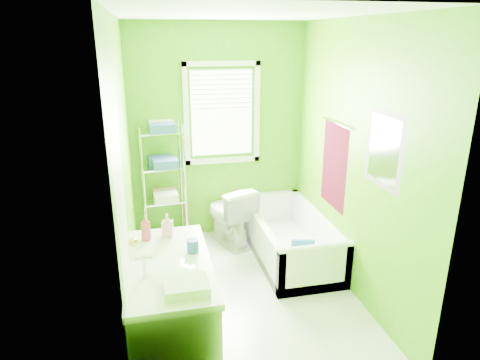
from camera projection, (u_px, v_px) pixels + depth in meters
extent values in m
plane|color=silver|center=(245.00, 292.00, 4.28)|extent=(2.90, 2.90, 0.00)
cube|color=#418D06|center=(218.00, 134.00, 5.20)|extent=(2.10, 0.04, 2.60)
cube|color=#418D06|center=(302.00, 238.00, 2.52)|extent=(2.10, 0.04, 2.60)
cube|color=#418D06|center=(126.00, 176.00, 3.64)|extent=(0.04, 2.90, 2.60)
cube|color=#418D06|center=(352.00, 161.00, 4.08)|extent=(0.04, 2.90, 2.60)
cube|color=white|center=(246.00, 14.00, 3.44)|extent=(2.10, 2.90, 0.04)
cube|color=white|center=(222.00, 113.00, 5.12)|extent=(0.74, 0.01, 1.01)
cube|color=white|center=(223.00, 160.00, 5.29)|extent=(0.92, 0.05, 0.06)
cube|color=white|center=(222.00, 63.00, 4.92)|extent=(0.92, 0.05, 0.06)
cube|color=white|center=(186.00, 115.00, 5.01)|extent=(0.06, 0.05, 1.22)
cube|color=white|center=(257.00, 112.00, 5.19)|extent=(0.06, 0.05, 1.22)
cube|color=white|center=(222.00, 89.00, 5.01)|extent=(0.72, 0.02, 0.50)
cube|color=white|center=(127.00, 265.00, 2.82)|extent=(0.02, 0.80, 2.00)
sphere|color=gold|center=(134.00, 242.00, 3.13)|extent=(0.07, 0.07, 0.07)
cube|color=#470816|center=(334.00, 166.00, 4.45)|extent=(0.02, 0.58, 0.90)
cylinder|color=silver|center=(336.00, 123.00, 4.30)|extent=(0.02, 0.62, 0.02)
cube|color=#CC5972|center=(385.00, 150.00, 3.49)|extent=(0.02, 0.54, 0.64)
cube|color=white|center=(384.00, 150.00, 3.49)|extent=(0.01, 0.44, 0.54)
cube|color=white|center=(288.00, 251.00, 4.98)|extent=(0.77, 1.65, 0.11)
cube|color=white|center=(260.00, 239.00, 4.84)|extent=(0.08, 1.65, 0.49)
cube|color=white|center=(317.00, 233.00, 4.99)|extent=(0.08, 1.65, 0.49)
cube|color=white|center=(315.00, 271.00, 4.19)|extent=(0.77, 0.08, 0.49)
cube|color=white|center=(269.00, 210.00, 5.64)|extent=(0.77, 0.08, 0.49)
cylinder|color=white|center=(316.00, 248.00, 4.11)|extent=(0.77, 0.08, 0.08)
cylinder|color=#1352B6|center=(303.00, 265.00, 4.49)|extent=(0.35, 0.35, 0.06)
cylinder|color=#E2FC1A|center=(304.00, 261.00, 4.48)|extent=(0.33, 0.33, 0.05)
cube|color=#1352B6|center=(303.00, 250.00, 4.59)|extent=(0.25, 0.10, 0.23)
imported|color=white|center=(229.00, 214.00, 5.18)|extent=(0.64, 0.84, 0.76)
cube|color=silver|center=(172.00, 317.00, 3.23)|extent=(0.58, 1.15, 0.84)
cube|color=white|center=(169.00, 265.00, 3.08)|extent=(0.61, 1.18, 0.05)
ellipsoid|color=white|center=(173.00, 277.00, 2.94)|extent=(0.40, 0.52, 0.14)
cylinder|color=silver|center=(144.00, 267.00, 2.87)|extent=(0.03, 0.03, 0.16)
cylinder|color=silver|center=(143.00, 258.00, 2.85)|extent=(0.12, 0.02, 0.02)
imported|color=#DC406E|center=(146.00, 228.00, 3.38)|extent=(0.08, 0.08, 0.21)
imported|color=#E795C1|center=(167.00, 225.00, 3.45)|extent=(0.10, 0.10, 0.19)
cylinder|color=#18489D|center=(193.00, 246.00, 3.21)|extent=(0.09, 0.09, 0.10)
cube|color=silver|center=(187.00, 287.00, 2.71)|extent=(0.28, 0.22, 0.07)
cylinder|color=silver|center=(144.00, 192.00, 4.88)|extent=(0.02, 0.02, 1.49)
cylinder|color=silver|center=(142.00, 184.00, 5.14)|extent=(0.02, 0.02, 1.49)
cylinder|color=silver|center=(185.00, 188.00, 5.01)|extent=(0.02, 0.02, 1.49)
cylinder|color=silver|center=(181.00, 180.00, 5.27)|extent=(0.02, 0.02, 1.49)
cube|color=silver|center=(166.00, 232.00, 5.27)|extent=(0.51, 0.34, 0.02)
cube|color=silver|center=(164.00, 200.00, 5.14)|extent=(0.51, 0.34, 0.02)
cube|color=silver|center=(162.00, 167.00, 5.00)|extent=(0.51, 0.34, 0.02)
cube|color=silver|center=(160.00, 132.00, 4.87)|extent=(0.51, 0.34, 0.02)
cube|color=#2B539E|center=(162.00, 128.00, 4.77)|extent=(0.29, 0.21, 0.10)
cube|color=silver|center=(161.00, 125.00, 4.96)|extent=(0.29, 0.21, 0.10)
cube|color=#2B539E|center=(165.00, 164.00, 4.91)|extent=(0.29, 0.21, 0.10)
cube|color=#2B539E|center=(160.00, 159.00, 5.08)|extent=(0.29, 0.21, 0.10)
cube|color=silver|center=(166.00, 197.00, 5.05)|extent=(0.29, 0.21, 0.10)
cube|color=pink|center=(164.00, 192.00, 5.23)|extent=(0.29, 0.21, 0.10)
cube|color=pink|center=(186.00, 218.00, 5.29)|extent=(0.04, 0.26, 0.47)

